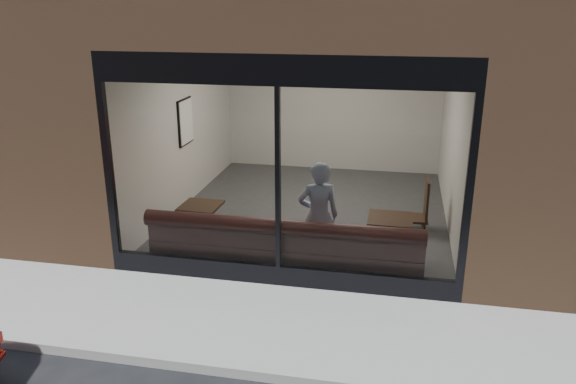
% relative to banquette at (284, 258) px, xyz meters
% --- Properties ---
extents(ground, '(120.00, 120.00, 0.00)m').
position_rel_banquette_xyz_m(ground, '(0.00, -2.45, -0.23)').
color(ground, black).
rests_on(ground, ground).
extents(sidewalk_near, '(40.00, 2.00, 0.01)m').
position_rel_banquette_xyz_m(sidewalk_near, '(0.00, -1.45, -0.22)').
color(sidewalk_near, gray).
rests_on(sidewalk_near, ground).
extents(kerb_near, '(40.00, 0.10, 0.12)m').
position_rel_banquette_xyz_m(kerb_near, '(0.00, -2.50, -0.17)').
color(kerb_near, gray).
rests_on(kerb_near, ground).
extents(host_building_pier_left, '(2.50, 12.00, 3.20)m').
position_rel_banquette_xyz_m(host_building_pier_left, '(-3.75, 5.55, 1.38)').
color(host_building_pier_left, brown).
rests_on(host_building_pier_left, ground).
extents(host_building_pier_right, '(2.50, 12.00, 3.20)m').
position_rel_banquette_xyz_m(host_building_pier_right, '(3.75, 5.55, 1.38)').
color(host_building_pier_right, brown).
rests_on(host_building_pier_right, ground).
extents(host_building_backfill, '(5.00, 6.00, 3.20)m').
position_rel_banquette_xyz_m(host_building_backfill, '(0.00, 8.55, 1.38)').
color(host_building_backfill, brown).
rests_on(host_building_backfill, ground).
extents(cafe_floor, '(6.00, 6.00, 0.00)m').
position_rel_banquette_xyz_m(cafe_floor, '(0.00, 2.55, -0.21)').
color(cafe_floor, '#2D2D30').
rests_on(cafe_floor, ground).
extents(cafe_ceiling, '(6.00, 6.00, 0.00)m').
position_rel_banquette_xyz_m(cafe_ceiling, '(0.00, 2.55, 2.97)').
color(cafe_ceiling, white).
rests_on(cafe_ceiling, host_building_upper).
extents(cafe_wall_back, '(5.00, 0.00, 5.00)m').
position_rel_banquette_xyz_m(cafe_wall_back, '(0.00, 5.54, 1.37)').
color(cafe_wall_back, beige).
rests_on(cafe_wall_back, ground).
extents(cafe_wall_left, '(0.00, 6.00, 6.00)m').
position_rel_banquette_xyz_m(cafe_wall_left, '(-2.49, 2.55, 1.37)').
color(cafe_wall_left, beige).
rests_on(cafe_wall_left, ground).
extents(cafe_wall_right, '(0.00, 6.00, 6.00)m').
position_rel_banquette_xyz_m(cafe_wall_right, '(2.49, 2.55, 1.37)').
color(cafe_wall_right, beige).
rests_on(cafe_wall_right, ground).
extents(storefront_kick, '(5.00, 0.10, 0.30)m').
position_rel_banquette_xyz_m(storefront_kick, '(0.00, -0.40, -0.08)').
color(storefront_kick, black).
rests_on(storefront_kick, ground).
extents(storefront_header, '(5.00, 0.10, 0.40)m').
position_rel_banquette_xyz_m(storefront_header, '(0.00, -0.40, 2.77)').
color(storefront_header, black).
rests_on(storefront_header, host_building_upper).
extents(storefront_mullion, '(0.06, 0.10, 2.50)m').
position_rel_banquette_xyz_m(storefront_mullion, '(0.00, -0.40, 1.32)').
color(storefront_mullion, black).
rests_on(storefront_mullion, storefront_kick).
extents(storefront_glass, '(4.80, 0.00, 4.80)m').
position_rel_banquette_xyz_m(storefront_glass, '(0.00, -0.43, 1.33)').
color(storefront_glass, white).
rests_on(storefront_glass, storefront_kick).
extents(banquette, '(4.00, 0.55, 0.45)m').
position_rel_banquette_xyz_m(banquette, '(0.00, 0.00, 0.00)').
color(banquette, '#3C1715').
rests_on(banquette, cafe_floor).
extents(person, '(0.69, 0.55, 1.66)m').
position_rel_banquette_xyz_m(person, '(0.46, 0.25, 0.60)').
color(person, '#A7B9DF').
rests_on(person, cafe_floor).
extents(cafe_table_left, '(0.63, 0.63, 0.04)m').
position_rel_banquette_xyz_m(cafe_table_left, '(-1.47, 0.55, 0.52)').
color(cafe_table_left, black).
rests_on(cafe_table_left, cafe_floor).
extents(cafe_table_right, '(0.66, 0.66, 0.04)m').
position_rel_banquette_xyz_m(cafe_table_right, '(1.50, 0.57, 0.52)').
color(cafe_table_right, black).
rests_on(cafe_table_right, cafe_floor).
extents(cafe_chair_right, '(0.48, 0.48, 0.04)m').
position_rel_banquette_xyz_m(cafe_chair_right, '(1.89, 1.99, 0.01)').
color(cafe_chair_right, black).
rests_on(cafe_chair_right, cafe_floor).
extents(wall_poster, '(0.02, 0.61, 0.82)m').
position_rel_banquette_xyz_m(wall_poster, '(-2.45, 2.60, 1.42)').
color(wall_poster, white).
rests_on(wall_poster, cafe_wall_left).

